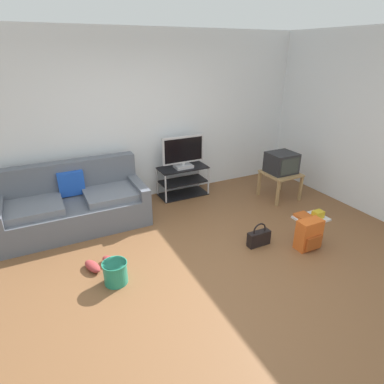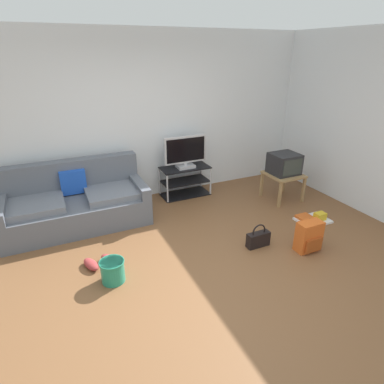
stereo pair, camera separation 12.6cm
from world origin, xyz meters
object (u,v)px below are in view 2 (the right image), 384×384
Objects in this scene: handbag at (258,239)px; cleaning_bucket at (113,270)px; couch at (76,203)px; side_table at (283,177)px; flat_tv at (185,152)px; tv_stand at (185,181)px; sneakers_pair at (100,262)px; floor_tray at (313,219)px; crt_tv at (284,164)px; backpack at (309,237)px.

handbag is 1.88m from cleaning_bucket.
side_table is at bearing -10.13° from couch.
handbag is at bearing -83.72° from flat_tv.
tv_stand is 1.69m from side_table.
side_table is 1.70× the size of handbag.
sneakers_pair is at bearing 103.23° from cleaning_bucket.
tv_stand is 2.19m from floor_tray.
flat_tv is (1.86, 0.24, 0.47)m from couch.
floor_tray reaches higher than sneakers_pair.
flat_tv is at bearing 7.47° from couch.
sneakers_pair is (-1.96, 0.45, -0.07)m from handbag.
handbag is 0.68× the size of floor_tray.
flat_tv is at bearing 150.45° from crt_tv.
sneakers_pair is at bearing -140.57° from flat_tv.
tv_stand is at bearing 149.78° from crt_tv.
backpack is at bearing -71.80° from tv_stand.
flat_tv reaches higher than couch.
flat_tv is at bearing 96.28° from handbag.
sneakers_pair is (0.11, -1.20, -0.27)m from couch.
couch is at bearing -172.53° from flat_tv.
tv_stand is 2.37m from backpack.
cleaning_bucket is (-2.41, 0.44, -0.06)m from backpack.
backpack is (-0.71, -1.41, -0.44)m from crt_tv.
backpack is at bearing -37.32° from couch.
sneakers_pair is at bearing -140.14° from tv_stand.
flat_tv is 1.67m from crt_tv.
crt_tv is 1.64m from backpack.
side_table is at bearing 40.51° from handbag.
tv_stand reaches higher than cleaning_bucket.
tv_stand is 2.30m from sneakers_pair.
couch is 2.66m from handbag.
sneakers_pair is (-3.20, -0.62, -0.59)m from crt_tv.
flat_tv is 2.42m from backpack.
couch is 1.94m from flat_tv.
handbag is 2.02m from sneakers_pair.
flat_tv is 1.65× the size of crt_tv.
couch is 3.37m from crt_tv.
backpack reaches higher than sneakers_pair.
flat_tv reaches higher than crt_tv.
flat_tv is 2.72× the size of cleaning_bucket.
cleaning_bucket is at bearing -82.97° from couch.
floor_tray is at bearing -24.11° from couch.
side_table is 1.22× the size of crt_tv.
tv_stand is at bearing 106.82° from backpack.
couch reaches higher than sneakers_pair.
sneakers_pair is (-0.08, 0.35, -0.09)m from cleaning_bucket.
side_table is 0.24m from crt_tv.
tv_stand is 2.10× the size of backpack.
flat_tv reaches higher than handbag.
couch is at bearing 155.89° from floor_tray.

